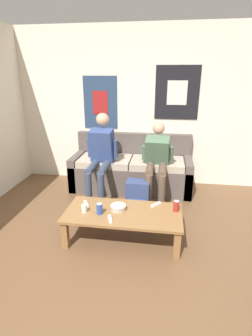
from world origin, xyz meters
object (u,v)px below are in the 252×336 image
Objects in this scene: backpack at (138,197)px; pillar_candle at (84,208)px; person_seated_adult at (101,154)px; drink_can_blue at (100,209)px; person_seated_teen at (157,160)px; ceramic_bowl at (118,207)px; game_controller_near_left at (156,204)px; couch at (132,170)px; game_controller_far_center at (86,204)px; game_controller_near_right at (110,219)px; coffee_table at (123,216)px; drink_can_red at (176,206)px.

backpack is 4.32× the size of pillar_candle.
drink_can_blue is at bearing -77.10° from person_seated_adult.
person_seated_teen reaches higher than ceramic_bowl.
person_seated_adult is at bearing 113.85° from ceramic_bowl.
person_seated_adult reaches higher than game_controller_near_left.
game_controller_far_center is at bearing -105.14° from couch.
person_seated_adult is 8.60× the size of game_controller_near_right.
pillar_candle is (-0.52, -0.75, 0.18)m from backpack.
coffee_table is 10.59× the size of drink_can_blue.
person_seated_adult reaches higher than pillar_candle.
game_controller_near_right is (-0.47, -0.40, 0.00)m from game_controller_near_left.
ceramic_bowl is at bearing -66.15° from person_seated_adult.
person_seated_adult is at bearing 107.83° from game_controller_near_right.
backpack is 0.56m from game_controller_near_left.
game_controller_near_right is at bearing -119.77° from coffee_table.
couch is 1.41m from game_controller_far_center.
couch is 1.43m from ceramic_bowl.
backpack is at bearing 54.93° from pillar_candle.
game_controller_far_center is (0.05, -0.95, -0.33)m from person_seated_adult.
game_controller_near_right is at bearing -21.67° from pillar_candle.
pillar_candle is at bearing -171.36° from coffee_table.
person_seated_adult reaches higher than ceramic_bowl.
couch is 1.66m from game_controller_near_right.
backpack is (0.19, -0.78, -0.09)m from couch.
person_seated_teen reaches higher than drink_can_blue.
couch is 10.57× the size of ceramic_bowl.
game_controller_near_right is (-0.20, -0.88, 0.15)m from backpack.
person_seated_teen is 7.78× the size of game_controller_near_right.
ceramic_bowl is (-0.16, -0.64, 0.17)m from backpack.
ceramic_bowl is at bearing 33.00° from drink_can_blue.
drink_can_blue is at bearing -114.36° from backpack.
pillar_candle is at bearing 158.33° from game_controller_near_right.
coffee_table is 1.23m from person_seated_adult.
pillar_candle is 0.82× the size of drink_can_red.
pillar_candle is at bearing -78.93° from game_controller_far_center.
person_seated_adult is 1.16m from pillar_candle.
drink_can_red reaches higher than game_controller_near_right.
drink_can_red reaches higher than game_controller_far_center.
drink_can_red is at bearing -74.56° from person_seated_teen.
backpack is (-0.23, -0.39, -0.42)m from person_seated_teen.
person_seated_adult is (-0.51, 1.05, 0.39)m from coffee_table.
ceramic_bowl reaches higher than game_controller_near_right.
pillar_candle is at bearing -160.76° from game_controller_near_left.
backpack is (0.09, 0.68, -0.09)m from coffee_table.
drink_can_blue reaches higher than backpack.
drink_can_blue is at bearing -4.82° from pillar_candle.
game_controller_near_right is (-0.11, -0.19, 0.06)m from coffee_table.
pillar_candle is 0.69× the size of game_controller_near_right.
coffee_table is at bearing 8.64° from pillar_candle.
pillar_candle reaches higher than game_controller_near_right.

